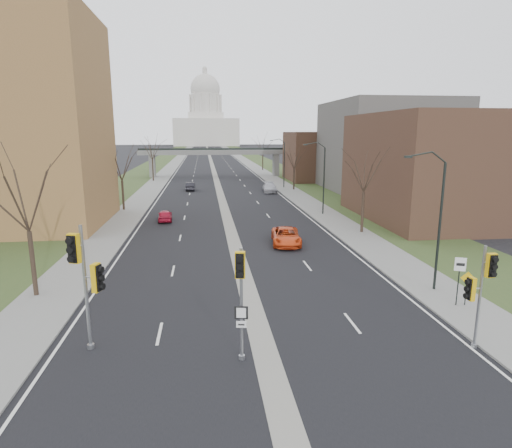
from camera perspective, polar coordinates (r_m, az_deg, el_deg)
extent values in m
plane|color=black|center=(20.87, 1.04, -16.14)|extent=(700.00, 700.00, 0.00)
cube|color=black|center=(168.51, -6.12, 8.68)|extent=(20.00, 600.00, 0.01)
cube|color=gray|center=(168.51, -6.12, 8.67)|extent=(1.20, 600.00, 0.02)
cube|color=gray|center=(169.12, -2.01, 8.77)|extent=(4.00, 600.00, 0.12)
cube|color=gray|center=(168.75, -10.24, 8.58)|extent=(4.00, 600.00, 0.12)
cube|color=#2C411E|center=(169.74, 0.04, 8.78)|extent=(8.00, 600.00, 0.10)
cube|color=#2C411E|center=(169.20, -12.29, 8.50)|extent=(8.00, 600.00, 0.10)
cube|color=#483121|center=(53.45, 23.09, 6.98)|extent=(16.00, 20.00, 12.00)
cube|color=#524F4B|center=(76.61, 16.84, 9.82)|extent=(18.00, 22.00, 15.00)
cube|color=#483121|center=(91.70, 8.73, 8.92)|extent=(14.00, 14.00, 10.00)
cube|color=slate|center=(99.14, -13.65, 7.50)|extent=(1.20, 2.50, 5.00)
cube|color=slate|center=(99.87, 2.66, 7.85)|extent=(1.20, 2.50, 5.00)
cube|color=slate|center=(98.34, -5.50, 9.50)|extent=(34.00, 3.00, 1.00)
cube|color=black|center=(98.31, -5.51, 9.90)|extent=(34.00, 0.15, 0.50)
cube|color=beige|center=(338.21, -6.65, 12.04)|extent=(48.00, 42.00, 20.00)
cube|color=beige|center=(338.43, -6.70, 14.08)|extent=(26.00, 26.00, 5.00)
cylinder|color=beige|center=(338.87, -6.74, 15.60)|extent=(22.00, 22.00, 14.00)
sphere|color=beige|center=(339.74, -6.79, 17.45)|extent=(22.00, 22.00, 22.00)
cylinder|color=beige|center=(341.02, -6.84, 19.37)|extent=(3.60, 3.60, 4.50)
cylinder|color=black|center=(28.74, 23.27, -0.45)|extent=(0.16, 0.16, 8.00)
cube|color=black|center=(27.09, 19.78, 8.42)|extent=(0.45, 0.18, 0.14)
cylinder|color=black|center=(52.54, 9.04, 5.66)|extent=(0.16, 0.16, 8.00)
cube|color=black|center=(51.66, 6.70, 10.46)|extent=(0.45, 0.18, 0.14)
cylinder|color=black|center=(77.76, 3.77, 7.83)|extent=(0.16, 0.16, 8.00)
cube|color=black|center=(77.17, 2.11, 11.05)|extent=(0.45, 0.18, 0.14)
cylinder|color=#382B21|center=(29.25, -27.60, -4.70)|extent=(0.28, 0.28, 4.00)
cylinder|color=#382B21|center=(57.70, -17.31, 3.70)|extent=(0.28, 0.28, 3.75)
cylinder|color=#382B21|center=(91.12, -13.58, 6.96)|extent=(0.28, 0.28, 4.25)
cylinder|color=#382B21|center=(43.81, 14.02, 1.54)|extent=(0.28, 0.28, 4.00)
cylinder|color=#382B21|center=(75.27, 5.08, 5.95)|extent=(0.28, 0.28, 3.50)
cylinder|color=#382B21|center=(114.53, 0.90, 8.28)|extent=(0.28, 0.28, 4.25)
cylinder|color=gray|center=(21.03, -21.75, -8.02)|extent=(0.16, 0.16, 5.91)
cylinder|color=gray|center=(22.12, -21.15, -14.96)|extent=(0.32, 0.32, 0.23)
cube|color=gold|center=(19.99, -23.09, -3.01)|extent=(0.60, 0.58, 1.31)
cube|color=gold|center=(20.54, -20.54, -6.72)|extent=(0.58, 0.60, 1.31)
cylinder|color=gray|center=(18.82, -1.96, -10.76)|extent=(0.14, 0.14, 5.13)
cylinder|color=gray|center=(19.91, -1.91, -17.32)|extent=(0.28, 0.28, 0.20)
cube|color=gold|center=(17.67, -2.14, -5.48)|extent=(0.47, 0.46, 1.14)
cube|color=black|center=(18.93, -1.95, -11.59)|extent=(0.59, 0.14, 0.59)
cube|color=silver|center=(19.16, -1.94, -13.08)|extent=(0.44, 0.11, 0.30)
cylinder|color=gray|center=(22.31, 27.66, -8.73)|extent=(0.13, 0.13, 4.94)
cylinder|color=gray|center=(23.21, 27.07, -14.24)|extent=(0.27, 0.27, 0.19)
cube|color=gold|center=(21.44, 28.84, -4.85)|extent=(0.41, 0.39, 1.09)
cube|color=gold|center=(21.89, 26.77, -7.72)|extent=(0.39, 0.41, 1.09)
cylinder|color=black|center=(27.26, 25.32, -7.33)|extent=(0.07, 0.07, 2.46)
cube|color=silver|center=(26.90, 25.56, -4.86)|extent=(0.59, 0.24, 0.78)
cylinder|color=black|center=(27.63, 26.20, -8.08)|extent=(0.06, 0.06, 1.63)
cube|color=gold|center=(27.38, 26.36, -6.47)|extent=(0.76, 0.29, 0.79)
imported|color=#AA132C|center=(49.68, -12.04, 1.13)|extent=(1.77, 3.91, 1.30)
imported|color=black|center=(75.60, -8.72, 4.99)|extent=(1.60, 4.27, 1.39)
imported|color=#D64416|center=(38.56, 4.03, -1.63)|extent=(3.05, 5.58, 1.48)
imported|color=#B4B3BC|center=(72.40, 1.83, 4.88)|extent=(2.60, 5.58, 1.58)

